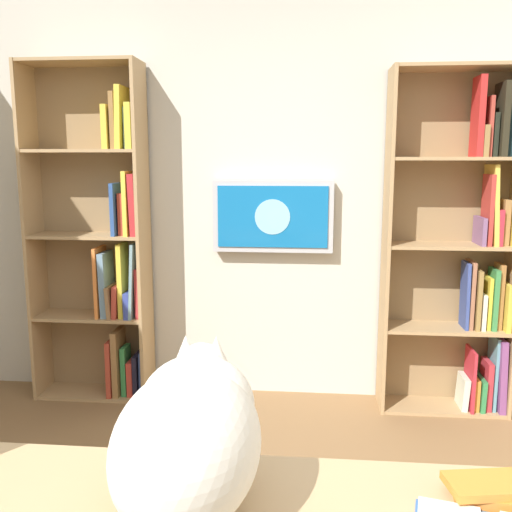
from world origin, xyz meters
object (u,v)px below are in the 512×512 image
at_px(bookshelf_right, 104,244).
at_px(wall_mounted_tv, 273,216).
at_px(bookshelf_left, 466,249).
at_px(desk_book_stack, 489,490).
at_px(cat, 190,431).

xyz_separation_m(bookshelf_right, wall_mounted_tv, (-1.11, -0.09, 0.19)).
xyz_separation_m(bookshelf_left, desk_book_stack, (0.52, 2.21, -0.25)).
bearing_deg(desk_book_stack, wall_mounted_tv, -73.55).
xyz_separation_m(bookshelf_left, wall_mounted_tv, (1.20, -0.09, 0.18)).
height_order(cat, desk_book_stack, cat).
bearing_deg(cat, wall_mounted_tv, -91.00).
xyz_separation_m(wall_mounted_tv, desk_book_stack, (-0.68, 2.29, -0.43)).
distance_m(bookshelf_left, desk_book_stack, 2.28).
relative_size(bookshelf_right, wall_mounted_tv, 2.81).
bearing_deg(cat, bookshelf_right, -65.01).
xyz_separation_m(bookshelf_left, cat, (1.24, 2.28, -0.09)).
relative_size(cat, desk_book_stack, 3.04).
bearing_deg(desk_book_stack, bookshelf_left, -103.34).
distance_m(bookshelf_right, wall_mounted_tv, 1.12).
xyz_separation_m(bookshelf_right, cat, (-1.06, 2.28, -0.09)).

